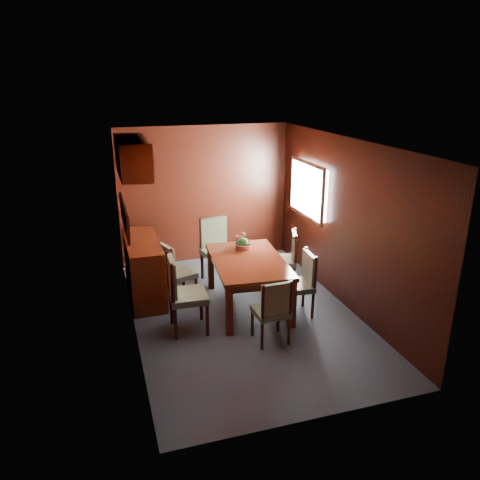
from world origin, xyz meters
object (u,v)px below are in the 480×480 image
object	(u,v)px
sideboard	(144,268)
chair_head	(273,308)
dining_table	(248,266)
chair_right_near	(302,280)
flower_centerpiece	(243,241)
chair_left_near	(182,290)

from	to	relation	value
sideboard	chair_head	xyz separation A→B (m)	(1.37, -1.82, 0.03)
dining_table	chair_right_near	size ratio (longest dim) A/B	1.78
flower_centerpiece	dining_table	bearing A→B (deg)	-98.13
chair_left_near	chair_head	distance (m)	1.20
sideboard	chair_left_near	size ratio (longest dim) A/B	1.34
flower_centerpiece	sideboard	bearing A→B (deg)	166.39
sideboard	flower_centerpiece	xyz separation A→B (m)	(1.45, -0.35, 0.40)
chair_head	flower_centerpiece	world-z (taller)	flower_centerpiece
chair_left_near	flower_centerpiece	bearing A→B (deg)	129.86
chair_head	dining_table	bearing A→B (deg)	87.33
sideboard	dining_table	xyz separation A→B (m)	(1.38, -0.79, 0.18)
chair_left_near	chair_right_near	distance (m)	1.67
chair_head	flower_centerpiece	size ratio (longest dim) A/B	3.62
chair_left_near	chair_right_near	xyz separation A→B (m)	(1.67, -0.03, -0.07)
dining_table	sideboard	bearing A→B (deg)	154.75
chair_head	sideboard	bearing A→B (deg)	125.16
chair_left_near	chair_head	world-z (taller)	chair_left_near
chair_left_near	flower_centerpiece	size ratio (longest dim) A/B	4.34
chair_head	chair_left_near	bearing A→B (deg)	145.93
chair_left_near	dining_table	bearing A→B (deg)	113.40
sideboard	chair_head	size ratio (longest dim) A/B	1.61
chair_left_near	chair_right_near	bearing A→B (deg)	91.55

